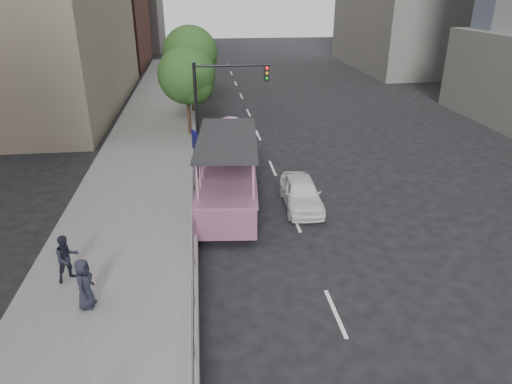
{
  "coord_description": "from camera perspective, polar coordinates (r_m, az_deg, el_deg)",
  "views": [
    {
      "loc": [
        -2.66,
        -12.46,
        8.76
      ],
      "look_at": [
        -0.87,
        2.04,
        2.23
      ],
      "focal_mm": 32.0,
      "sensor_mm": 36.0,
      "label": 1
    }
  ],
  "objects": [
    {
      "name": "pedestrian_mid",
      "position": [
        15.52,
        -22.55,
        -7.64
      ],
      "size": [
        0.96,
        0.93,
        1.56
      ],
      "primitive_type": "imported",
      "rotation": [
        0.0,
        0.0,
        0.65
      ],
      "color": "#262837",
      "rests_on": "sidewalk"
    },
    {
      "name": "pedestrian_far",
      "position": [
        14.12,
        -20.67,
        -10.68
      ],
      "size": [
        0.57,
        0.81,
        1.55
      ],
      "primitive_type": "imported",
      "rotation": [
        0.0,
        0.0,
        1.47
      ],
      "color": "#262837",
      "rests_on": "sidewalk"
    },
    {
      "name": "street_tree_near",
      "position": [
        28.82,
        -8.45,
        13.96
      ],
      "size": [
        3.52,
        3.52,
        5.72
      ],
      "color": "#322017",
      "rests_on": "ground"
    },
    {
      "name": "kerb_wall",
      "position": [
        16.67,
        -7.72,
        -5.95
      ],
      "size": [
        0.24,
        30.0,
        0.36
      ],
      "primitive_type": "cube",
      "color": "#9B9B96",
      "rests_on": "sidewalk"
    },
    {
      "name": "traffic_signal",
      "position": [
        25.53,
        -4.84,
        12.1
      ],
      "size": [
        4.2,
        0.32,
        5.2
      ],
      "color": "black",
      "rests_on": "ground"
    },
    {
      "name": "street_tree_far",
      "position": [
        34.68,
        -8.03,
        16.48
      ],
      "size": [
        3.97,
        3.97,
        6.45
      ],
      "color": "#322017",
      "rests_on": "ground"
    },
    {
      "name": "sidewalk",
      "position": [
        24.25,
        -13.89,
        2.55
      ],
      "size": [
        5.5,
        80.0,
        0.3
      ],
      "primitive_type": "cube",
      "color": "gray",
      "rests_on": "ground"
    },
    {
      "name": "guardrail",
      "position": [
        16.35,
        -7.85,
        -3.93
      ],
      "size": [
        0.07,
        22.0,
        0.71
      ],
      "color": "#B6B6BB",
      "rests_on": "kerb_wall"
    },
    {
      "name": "car",
      "position": [
        19.88,
        5.67,
        -0.09
      ],
      "size": [
        1.68,
        3.91,
        1.32
      ],
      "primitive_type": "imported",
      "rotation": [
        0.0,
        0.0,
        -0.03
      ],
      "color": "white",
      "rests_on": "ground"
    },
    {
      "name": "ground",
      "position": [
        15.46,
        4.2,
        -10.5
      ],
      "size": [
        160.0,
        160.0,
        0.0
      ],
      "primitive_type": "plane",
      "color": "black"
    },
    {
      "name": "duck_boat",
      "position": [
        20.83,
        -3.4,
        2.67
      ],
      "size": [
        3.17,
        9.67,
        3.15
      ],
      "color": "black",
      "rests_on": "ground"
    },
    {
      "name": "parking_sign",
      "position": [
        21.53,
        -7.58,
        4.92
      ],
      "size": [
        0.28,
        0.59,
        2.83
      ],
      "color": "black",
      "rests_on": "ground"
    }
  ]
}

